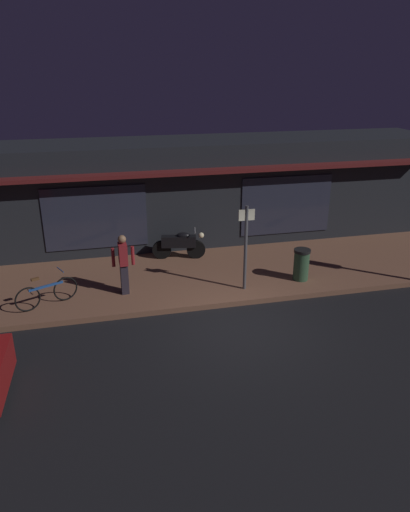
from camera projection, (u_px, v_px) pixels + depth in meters
ground_plane at (238, 326)px, 11.79m from camera, size 60.00×60.00×0.00m
sidewalk_slab at (209, 275)px, 14.47m from camera, size 18.00×4.00×0.15m
storefront_building at (187, 192)px, 16.89m from camera, size 18.00×3.30×3.60m
motorcycle at (180, 244)px, 15.34m from camera, size 1.69×0.62×0.97m
bicycle_parked at (47, 293)px, 12.35m from camera, size 1.52×0.74×0.91m
person_photographer at (123, 263)px, 12.86m from camera, size 0.61×0.39×1.67m
sign_post at (246, 243)px, 12.91m from camera, size 0.44×0.09×2.40m
trash_bin at (301, 264)px, 13.83m from camera, size 0.48×0.48×0.93m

